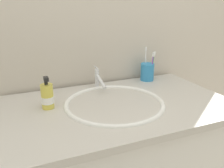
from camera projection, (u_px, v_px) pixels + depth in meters
tiled_wall_back at (94, 36)px, 1.38m from camera, size 2.29×0.04×2.40m
sink_basin at (114, 109)px, 1.16m from camera, size 0.49×0.49×0.10m
faucet at (98, 79)px, 1.33m from camera, size 0.02×0.17×0.12m
toothbrush_cup at (147, 72)px, 1.48m from camera, size 0.08×0.08×0.11m
toothbrush_green at (153, 63)px, 1.47m from camera, size 0.03×0.01×0.18m
toothbrush_white at (146, 61)px, 1.48m from camera, size 0.01×0.03×0.20m
toothbrush_purple at (152, 65)px, 1.45m from camera, size 0.02×0.02×0.17m
soap_dispenser at (47, 97)px, 1.08m from camera, size 0.06×0.06×0.15m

